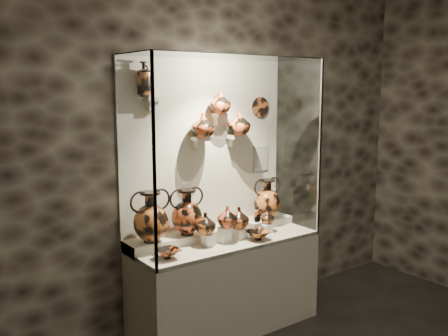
# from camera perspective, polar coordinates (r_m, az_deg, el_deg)

# --- Properties ---
(wall_back) EXTENTS (5.00, 0.02, 3.20)m
(wall_back) POSITION_cam_1_polar(r_m,az_deg,el_deg) (4.50, -2.21, 2.24)
(wall_back) COLOR black
(wall_back) RESTS_ON ground
(plinth) EXTENTS (1.70, 0.60, 0.80)m
(plinth) POSITION_cam_1_polar(r_m,az_deg,el_deg) (4.55, 0.19, -13.35)
(plinth) COLOR beige
(plinth) RESTS_ON floor
(front_tier) EXTENTS (1.68, 0.58, 0.03)m
(front_tier) POSITION_cam_1_polar(r_m,az_deg,el_deg) (4.41, 0.20, -8.35)
(front_tier) COLOR #C2B197
(front_tier) RESTS_ON plinth
(rear_tier) EXTENTS (1.70, 0.25, 0.10)m
(rear_tier) POSITION_cam_1_polar(r_m,az_deg,el_deg) (4.53, -1.12, -7.39)
(rear_tier) COLOR #C2B197
(rear_tier) RESTS_ON plinth
(back_panel) EXTENTS (1.70, 0.03, 1.60)m
(back_panel) POSITION_cam_1_polar(r_m,az_deg,el_deg) (4.49, -2.18, 2.23)
(back_panel) COLOR beige
(back_panel) RESTS_ON plinth
(glass_front) EXTENTS (1.70, 0.01, 1.60)m
(glass_front) POSITION_cam_1_polar(r_m,az_deg,el_deg) (4.01, 2.71, 1.38)
(glass_front) COLOR white
(glass_front) RESTS_ON plinth
(glass_left) EXTENTS (0.01, 0.60, 1.60)m
(glass_left) POSITION_cam_1_polar(r_m,az_deg,el_deg) (3.80, -10.12, 0.84)
(glass_left) COLOR white
(glass_left) RESTS_ON plinth
(glass_right) EXTENTS (0.01, 0.60, 1.60)m
(glass_right) POSITION_cam_1_polar(r_m,az_deg,el_deg) (4.79, 8.40, 2.56)
(glass_right) COLOR white
(glass_right) RESTS_ON plinth
(glass_top) EXTENTS (1.70, 0.60, 0.01)m
(glass_top) POSITION_cam_1_polar(r_m,az_deg,el_deg) (4.21, 0.21, 12.62)
(glass_top) COLOR white
(glass_top) RESTS_ON back_panel
(frame_post_left) EXTENTS (0.02, 0.02, 1.60)m
(frame_post_left) POSITION_cam_1_polar(r_m,az_deg,el_deg) (3.55, -7.98, 0.31)
(frame_post_left) COLOR gray
(frame_post_left) RESTS_ON plinth
(frame_post_right) EXTENTS (0.02, 0.02, 1.60)m
(frame_post_right) POSITION_cam_1_polar(r_m,az_deg,el_deg) (4.58, 10.89, 2.20)
(frame_post_right) COLOR gray
(frame_post_right) RESTS_ON plinth
(pedestal_a) EXTENTS (0.09, 0.09, 0.10)m
(pedestal_a) POSITION_cam_1_polar(r_m,az_deg,el_deg) (4.23, -1.82, -8.20)
(pedestal_a) COLOR silver
(pedestal_a) RESTS_ON front_tier
(pedestal_b) EXTENTS (0.09, 0.09, 0.13)m
(pedestal_b) POSITION_cam_1_polar(r_m,az_deg,el_deg) (4.32, 0.06, -7.62)
(pedestal_b) COLOR silver
(pedestal_b) RESTS_ON front_tier
(pedestal_c) EXTENTS (0.09, 0.09, 0.09)m
(pedestal_c) POSITION_cam_1_polar(r_m,az_deg,el_deg) (4.42, 1.85, -7.49)
(pedestal_c) COLOR silver
(pedestal_c) RESTS_ON front_tier
(pedestal_d) EXTENTS (0.09, 0.09, 0.12)m
(pedestal_d) POSITION_cam_1_polar(r_m,az_deg,el_deg) (4.51, 3.46, -6.96)
(pedestal_d) COLOR silver
(pedestal_d) RESTS_ON front_tier
(pedestal_e) EXTENTS (0.09, 0.09, 0.08)m
(pedestal_e) POSITION_cam_1_polar(r_m,az_deg,el_deg) (4.61, 4.82, -6.90)
(pedestal_e) COLOR silver
(pedestal_e) RESTS_ON front_tier
(bracket_ul) EXTENTS (0.14, 0.12, 0.04)m
(bracket_ul) POSITION_cam_1_polar(r_m,az_deg,el_deg) (4.12, -8.05, 7.80)
(bracket_ul) COLOR beige
(bracket_ul) RESTS_ON back_panel
(bracket_ca) EXTENTS (0.14, 0.12, 0.04)m
(bracket_ca) POSITION_cam_1_polar(r_m,az_deg,el_deg) (4.37, -2.72, 3.35)
(bracket_ca) COLOR beige
(bracket_ca) RESTS_ON back_panel
(bracket_cb) EXTENTS (0.10, 0.12, 0.04)m
(bracket_cb) POSITION_cam_1_polar(r_m,az_deg,el_deg) (4.46, -0.59, 6.06)
(bracket_cb) COLOR beige
(bracket_cb) RESTS_ON back_panel
(bracket_cc) EXTENTS (0.14, 0.12, 0.04)m
(bracket_cc) POSITION_cam_1_polar(r_m,az_deg,el_deg) (4.59, 1.25, 3.63)
(bracket_cc) COLOR beige
(bracket_cc) RESTS_ON back_panel
(amphora_left) EXTENTS (0.36, 0.36, 0.42)m
(amphora_left) POSITION_cam_1_polar(r_m,az_deg,el_deg) (4.09, -8.35, -5.54)
(amphora_left) COLOR #B05821
(amphora_left) RESTS_ON rear_tier
(amphora_mid) EXTENTS (0.36, 0.36, 0.39)m
(amphora_mid) POSITION_cam_1_polar(r_m,az_deg,el_deg) (4.27, -4.29, -5.03)
(amphora_mid) COLOR #B64720
(amphora_mid) RESTS_ON rear_tier
(amphora_right) EXTENTS (0.37, 0.37, 0.38)m
(amphora_right) POSITION_cam_1_polar(r_m,az_deg,el_deg) (4.80, 4.93, -3.53)
(amphora_right) COLOR #B05821
(amphora_right) RESTS_ON rear_tier
(jug_a) EXTENTS (0.21, 0.21, 0.18)m
(jug_a) POSITION_cam_1_polar(r_m,az_deg,el_deg) (4.19, -2.16, -6.34)
(jug_a) COLOR #B05821
(jug_a) RESTS_ON pedestal_a
(jug_b) EXTENTS (0.20, 0.20, 0.18)m
(jug_b) POSITION_cam_1_polar(r_m,az_deg,el_deg) (4.28, 0.36, -5.60)
(jug_b) COLOR #B64720
(jug_b) RESTS_ON pedestal_b
(jug_c) EXTENTS (0.19, 0.19, 0.19)m
(jug_c) POSITION_cam_1_polar(r_m,az_deg,el_deg) (4.39, 1.69, -5.70)
(jug_c) COLOR #B05821
(jug_c) RESTS_ON pedestal_c
(jug_e) EXTENTS (0.16, 0.16, 0.13)m
(jug_e) POSITION_cam_1_polar(r_m,az_deg,el_deg) (4.61, 4.96, -5.54)
(jug_e) COLOR #B05821
(jug_e) RESTS_ON pedestal_e
(lekythos_small) EXTENTS (0.09, 0.09, 0.16)m
(lekythos_small) POSITION_cam_1_polar(r_m,az_deg,el_deg) (4.50, 3.80, -5.16)
(lekythos_small) COLOR #B64720
(lekythos_small) RESTS_ON pedestal_d
(kylix_left) EXTENTS (0.26, 0.22, 0.10)m
(kylix_left) POSITION_cam_1_polar(r_m,az_deg,el_deg) (3.94, -6.50, -9.59)
(kylix_left) COLOR #B64720
(kylix_left) RESTS_ON front_tier
(kylix_right) EXTENTS (0.25, 0.22, 0.10)m
(kylix_right) POSITION_cam_1_polar(r_m,az_deg,el_deg) (4.39, 3.89, -7.57)
(kylix_right) COLOR #B05821
(kylix_right) RESTS_ON front_tier
(lekythos_tall) EXTENTS (0.15, 0.15, 0.32)m
(lekythos_tall) POSITION_cam_1_polar(r_m,az_deg,el_deg) (4.07, -9.05, 10.24)
(lekythos_tall) COLOR #B05821
(lekythos_tall) RESTS_ON bracket_ul
(ovoid_vase_a) EXTENTS (0.20, 0.20, 0.21)m
(ovoid_vase_a) POSITION_cam_1_polar(r_m,az_deg,el_deg) (4.31, -2.44, 4.92)
(ovoid_vase_a) COLOR #B64720
(ovoid_vase_a) RESTS_ON bracket_ca
(ovoid_vase_b) EXTENTS (0.20, 0.20, 0.20)m
(ovoid_vase_b) POSITION_cam_1_polar(r_m,az_deg,el_deg) (4.41, -0.44, 7.53)
(ovoid_vase_b) COLOR #B64720
(ovoid_vase_b) RESTS_ON bracket_cb
(ovoid_vase_c) EXTENTS (0.22, 0.22, 0.21)m
(ovoid_vase_c) POSITION_cam_1_polar(r_m,az_deg,el_deg) (4.54, 1.74, 5.15)
(ovoid_vase_c) COLOR #B64720
(ovoid_vase_c) RESTS_ON bracket_cc
(wall_plate) EXTENTS (0.19, 0.02, 0.19)m
(wall_plate) POSITION_cam_1_polar(r_m,az_deg,el_deg) (4.82, 4.15, 6.96)
(wall_plate) COLOR #9D4A1E
(wall_plate) RESTS_ON back_panel
(info_placard) EXTENTS (0.18, 0.01, 0.24)m
(info_placard) POSITION_cam_1_polar(r_m,az_deg,el_deg) (4.88, 4.16, 1.11)
(info_placard) COLOR beige
(info_placard) RESTS_ON back_panel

